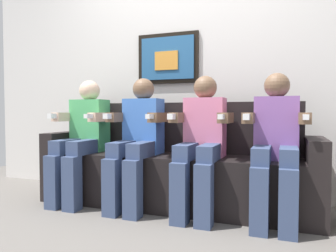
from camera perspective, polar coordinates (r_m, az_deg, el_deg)
The scene contains 7 objects.
ground_plane at distance 2.59m, azimuth -1.19°, elevation -15.78°, with size 6.20×6.20×0.00m, color #66605B.
back_wall_assembly at distance 3.23m, azimuth 3.76°, elevation 11.17°, with size 4.77×0.10×2.60m.
couch at distance 2.82m, azimuth 1.26°, elevation -7.77°, with size 2.37×0.58×0.90m.
person_leftmost at distance 3.01m, azimuth -15.02°, elevation -1.55°, with size 0.46×0.56×1.11m.
person_left_center at distance 2.73m, azimuth -5.43°, elevation -1.88°, with size 0.46×0.56×1.11m.
person_right_center at distance 2.54m, azimuth 5.97°, elevation -2.21°, with size 0.46×0.56×1.11m.
person_rightmost at distance 2.46m, azimuth 18.63°, elevation -2.46°, with size 0.46×0.56×1.11m.
Camera 1 is at (0.90, -2.29, 0.81)m, focal length 34.21 mm.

